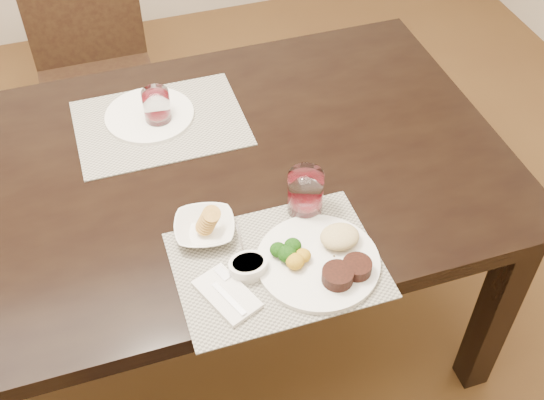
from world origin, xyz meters
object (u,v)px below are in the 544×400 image
object	(u,v)px
wine_glass_near	(305,195)
steak_knife	(333,258)
chair_far	(94,63)
far_plate	(150,115)
cracker_bowl	(205,228)
dinner_plate	(324,259)

from	to	relation	value
wine_glass_near	steak_knife	bearing A→B (deg)	-86.58
steak_knife	wine_glass_near	world-z (taller)	wine_glass_near
chair_far	far_plate	world-z (taller)	chair_far
cracker_bowl	far_plate	bearing A→B (deg)	95.04
chair_far	dinner_plate	distance (m)	1.41
wine_glass_near	dinner_plate	bearing A→B (deg)	-95.12
dinner_plate	cracker_bowl	world-z (taller)	cracker_bowl
steak_knife	dinner_plate	bearing A→B (deg)	-154.72
steak_knife	far_plate	world-z (taller)	same
chair_far	far_plate	distance (m)	0.75
dinner_plate	far_plate	bearing A→B (deg)	123.58
chair_far	dinner_plate	bearing A→B (deg)	-73.91
steak_knife	cracker_bowl	xyz separation A→B (m)	(-0.26, 0.17, 0.01)
dinner_plate	steak_knife	distance (m)	0.03
far_plate	cracker_bowl	bearing A→B (deg)	-84.96
chair_far	steak_knife	world-z (taller)	chair_far
cracker_bowl	wine_glass_near	world-z (taller)	wine_glass_near
wine_glass_near	far_plate	xyz separation A→B (m)	(-0.29, 0.47, -0.05)
wine_glass_near	far_plate	size ratio (longest dim) A/B	0.47
dinner_plate	cracker_bowl	xyz separation A→B (m)	(-0.23, 0.17, 0.00)
dinner_plate	wine_glass_near	world-z (taller)	wine_glass_near
chair_far	far_plate	size ratio (longest dim) A/B	3.64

